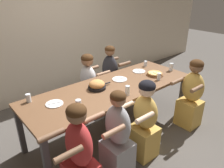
# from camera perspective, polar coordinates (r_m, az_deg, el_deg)

# --- Properties ---
(ground_plane) EXTENTS (18.00, 18.00, 0.00)m
(ground_plane) POSITION_cam_1_polar(r_m,az_deg,el_deg) (3.67, 0.00, -11.96)
(ground_plane) COLOR #514C47
(ground_plane) RESTS_ON ground
(restaurant_back_panel) EXTENTS (10.00, 0.06, 3.20)m
(restaurant_back_panel) POSITION_cam_1_polar(r_m,az_deg,el_deg) (4.57, -15.93, 16.36)
(restaurant_back_panel) COLOR beige
(restaurant_back_panel) RESTS_ON ground
(dining_table) EXTENTS (2.69, 0.95, 0.79)m
(dining_table) POSITION_cam_1_polar(r_m,az_deg,el_deg) (3.29, 0.00, -1.89)
(dining_table) COLOR brown
(dining_table) RESTS_ON ground
(pizza_board_main) EXTENTS (0.29, 0.29, 0.05)m
(pizza_board_main) POSITION_cam_1_polar(r_m,az_deg,el_deg) (3.75, 11.13, 2.66)
(pizza_board_main) COLOR brown
(pizza_board_main) RESTS_ON dining_table
(skillet_bowl) EXTENTS (0.38, 0.26, 0.13)m
(skillet_bowl) POSITION_cam_1_polar(r_m,az_deg,el_deg) (3.20, -3.94, -0.32)
(skillet_bowl) COLOR black
(skillet_bowl) RESTS_ON dining_table
(empty_plate_a) EXTENTS (0.22, 0.22, 0.02)m
(empty_plate_a) POSITION_cam_1_polar(r_m,az_deg,el_deg) (3.87, 7.04, 3.34)
(empty_plate_a) COLOR white
(empty_plate_a) RESTS_ON dining_table
(empty_plate_b) EXTENTS (0.22, 0.22, 0.02)m
(empty_plate_b) POSITION_cam_1_polar(r_m,az_deg,el_deg) (2.90, -14.79, -5.03)
(empty_plate_b) COLOR white
(empty_plate_b) RESTS_ON dining_table
(empty_plate_c) EXTENTS (0.24, 0.24, 0.02)m
(empty_plate_c) POSITION_cam_1_polar(r_m,az_deg,el_deg) (3.52, 2.02, 1.26)
(empty_plate_c) COLOR white
(empty_plate_c) RESTS_ON dining_table
(drinking_glass_a) EXTENTS (0.06, 0.06, 0.11)m
(drinking_glass_a) POSITION_cam_1_polar(r_m,az_deg,el_deg) (3.57, 12.19, 1.83)
(drinking_glass_a) COLOR silver
(drinking_glass_a) RESTS_ON dining_table
(drinking_glass_b) EXTENTS (0.06, 0.06, 0.11)m
(drinking_glass_b) POSITION_cam_1_polar(r_m,az_deg,el_deg) (3.04, -20.97, -3.56)
(drinking_glass_b) COLOR silver
(drinking_glass_b) RESTS_ON dining_table
(drinking_glass_c) EXTENTS (0.07, 0.07, 0.14)m
(drinking_glass_c) POSITION_cam_1_polar(r_m,az_deg,el_deg) (4.01, 15.20, 4.18)
(drinking_glass_c) COLOR silver
(drinking_glass_c) RESTS_ON dining_table
(drinking_glass_d) EXTENTS (0.07, 0.07, 0.12)m
(drinking_glass_d) POSITION_cam_1_polar(r_m,az_deg,el_deg) (2.72, -8.74, -5.41)
(drinking_glass_d) COLOR silver
(drinking_glass_d) RESTS_ON dining_table
(drinking_glass_e) EXTENTS (0.06, 0.06, 0.14)m
(drinking_glass_e) POSITION_cam_1_polar(r_m,az_deg,el_deg) (3.01, 4.00, -1.84)
(drinking_glass_e) COLOR silver
(drinking_glass_e) RESTS_ON dining_table
(drinking_glass_f) EXTENTS (0.06, 0.06, 0.10)m
(drinking_glass_f) POSITION_cam_1_polar(r_m,az_deg,el_deg) (4.14, 8.72, 5.20)
(drinking_glass_f) COLOR silver
(drinking_glass_f) RESTS_ON dining_table
(diner_far_center) EXTENTS (0.51, 0.40, 1.13)m
(diner_far_center) POSITION_cam_1_polar(r_m,az_deg,el_deg) (3.90, -6.09, -0.68)
(diner_far_center) COLOR silver
(diner_far_center) RESTS_ON ground
(diner_near_right) EXTENTS (0.51, 0.40, 1.16)m
(diner_near_right) POSITION_cam_1_polar(r_m,az_deg,el_deg) (3.75, 20.00, -2.99)
(diner_near_right) COLOR gold
(diner_near_right) RESTS_ON ground
(diner_far_midright) EXTENTS (0.51, 0.40, 1.19)m
(diner_far_midright) POSITION_cam_1_polar(r_m,az_deg,el_deg) (4.17, -0.49, 1.36)
(diner_far_midright) COLOR #232328
(diner_far_midright) RESTS_ON ground
(diner_near_center) EXTENTS (0.51, 0.40, 1.13)m
(diner_near_center) POSITION_cam_1_polar(r_m,az_deg,el_deg) (2.94, 8.43, -9.95)
(diner_near_center) COLOR gold
(diner_near_center) RESTS_ON ground
(diner_near_left) EXTENTS (0.51, 0.40, 1.17)m
(diner_near_left) POSITION_cam_1_polar(r_m,az_deg,el_deg) (2.42, -8.46, -18.40)
(diner_near_left) COLOR #B22D2D
(diner_near_left) RESTS_ON ground
(diner_near_midleft) EXTENTS (0.51, 0.40, 1.14)m
(diner_near_midleft) POSITION_cam_1_polar(r_m,az_deg,el_deg) (2.67, 1.39, -13.99)
(diner_near_midleft) COLOR #99999E
(diner_near_midleft) RESTS_ON ground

